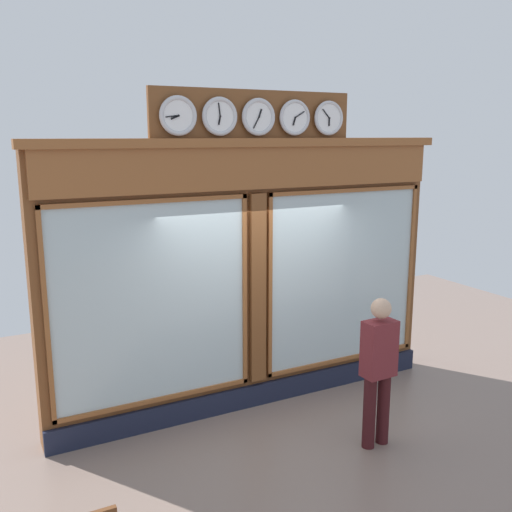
% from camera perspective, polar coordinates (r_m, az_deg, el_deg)
% --- Properties ---
extents(shop_facade, '(5.26, 0.42, 3.89)m').
position_cam_1_polar(shop_facade, '(7.09, -0.47, -1.63)').
color(shop_facade, brown).
rests_on(shop_facade, ground_plane).
extents(pedestrian, '(0.37, 0.23, 1.69)m').
position_cam_1_polar(pedestrian, '(6.44, 12.09, -10.66)').
color(pedestrian, '#3A1316').
rests_on(pedestrian, ground_plane).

